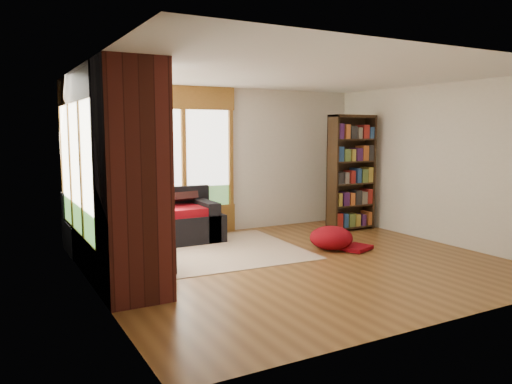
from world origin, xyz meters
name	(u,v)px	position (x,y,z in m)	size (l,w,h in m)	color
floor	(299,263)	(0.00, 0.00, 0.00)	(5.50, 5.50, 0.00)	brown
ceiling	(301,73)	(0.00, 0.00, 2.60)	(5.50, 5.50, 0.00)	white
wall_back	(223,161)	(0.00, 2.50, 1.30)	(5.50, 0.04, 2.60)	silver
wall_front	(449,189)	(0.00, -2.50, 1.30)	(5.50, 0.04, 2.60)	silver
wall_left	(93,180)	(-2.75, 0.00, 1.30)	(0.04, 5.00, 2.60)	silver
wall_right	(440,164)	(2.75, 0.00, 1.30)	(0.04, 5.00, 2.60)	silver
windows_back	(159,160)	(-1.20, 2.47, 1.35)	(2.82, 0.10, 1.90)	#8E5F24
windows_left	(77,168)	(-2.72, 1.20, 1.35)	(0.10, 2.62, 1.90)	#8E5F24
roller_blind	(68,137)	(-2.69, 2.03, 1.75)	(0.03, 0.72, 0.90)	#729759
brick_chimney	(133,181)	(-2.40, -0.35, 1.30)	(0.70, 0.70, 2.60)	#471914
sectional_sofa	(128,233)	(-1.95, 1.70, 0.30)	(2.20, 2.20, 0.80)	black
area_rug	(201,253)	(-0.99, 1.19, 0.01)	(3.01, 2.30, 0.01)	beige
bookshelf	(351,173)	(2.14, 1.49, 1.06)	(0.91, 0.30, 2.12)	black
pouf	(331,237)	(0.89, 0.43, 0.19)	(0.67, 0.67, 0.36)	maroon
dog_tan	(136,198)	(-1.78, 1.85, 0.81)	(1.06, 1.10, 0.54)	brown
dog_brindle	(108,211)	(-2.34, 1.19, 0.75)	(0.73, 0.89, 0.43)	black
throw_pillows	(127,203)	(-1.92, 1.85, 0.75)	(1.98, 1.68, 0.45)	black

